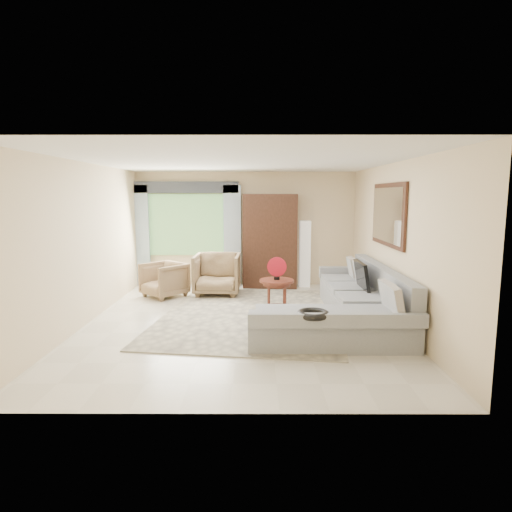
{
  "coord_description": "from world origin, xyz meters",
  "views": [
    {
      "loc": [
        0.27,
        -6.84,
        2.08
      ],
      "look_at": [
        0.25,
        0.35,
        1.05
      ],
      "focal_mm": 30.0,
      "sensor_mm": 36.0,
      "label": 1
    }
  ],
  "objects_px": {
    "potted_plant": "(156,276)",
    "floor_lamp": "(305,254)",
    "armchair_left": "(164,280)",
    "armchair_right": "(217,274)",
    "tv_screen": "(362,276)",
    "armoire": "(270,241)",
    "sectional_sofa": "(351,308)",
    "coffee_table": "(277,296)"
  },
  "relations": [
    {
      "from": "armchair_left",
      "to": "armchair_right",
      "type": "relative_size",
      "value": 0.82
    },
    {
      "from": "sectional_sofa",
      "to": "armchair_right",
      "type": "xyz_separation_m",
      "value": [
        -2.35,
        2.14,
        0.15
      ]
    },
    {
      "from": "tv_screen",
      "to": "coffee_table",
      "type": "xyz_separation_m",
      "value": [
        -1.44,
        0.22,
        -0.4
      ]
    },
    {
      "from": "potted_plant",
      "to": "coffee_table",
      "type": "bearing_deg",
      "value": -37.53
    },
    {
      "from": "sectional_sofa",
      "to": "coffee_table",
      "type": "height_order",
      "value": "sectional_sofa"
    },
    {
      "from": "armchair_left",
      "to": "armoire",
      "type": "xyz_separation_m",
      "value": [
        2.19,
        0.96,
        0.7
      ]
    },
    {
      "from": "tv_screen",
      "to": "sectional_sofa",
      "type": "bearing_deg",
      "value": -119.1
    },
    {
      "from": "tv_screen",
      "to": "armoire",
      "type": "distance_m",
      "value": 2.86
    },
    {
      "from": "armchair_left",
      "to": "potted_plant",
      "type": "xyz_separation_m",
      "value": [
        -0.35,
        0.77,
        -0.07
      ]
    },
    {
      "from": "sectional_sofa",
      "to": "coffee_table",
      "type": "distance_m",
      "value": 1.36
    },
    {
      "from": "armchair_right",
      "to": "floor_lamp",
      "type": "xyz_separation_m",
      "value": [
        1.92,
        0.82,
        0.32
      ]
    },
    {
      "from": "sectional_sofa",
      "to": "armchair_right",
      "type": "distance_m",
      "value": 3.18
    },
    {
      "from": "sectional_sofa",
      "to": "armoire",
      "type": "distance_m",
      "value": 3.24
    },
    {
      "from": "potted_plant",
      "to": "floor_lamp",
      "type": "xyz_separation_m",
      "value": [
        3.34,
        0.25,
        0.47
      ]
    },
    {
      "from": "sectional_sofa",
      "to": "tv_screen",
      "type": "distance_m",
      "value": 0.7
    },
    {
      "from": "armchair_left",
      "to": "floor_lamp",
      "type": "distance_m",
      "value": 3.19
    },
    {
      "from": "coffee_table",
      "to": "sectional_sofa",
      "type": "bearing_deg",
      "value": -31.02
    },
    {
      "from": "coffee_table",
      "to": "potted_plant",
      "type": "relative_size",
      "value": 1.06
    },
    {
      "from": "potted_plant",
      "to": "armoire",
      "type": "xyz_separation_m",
      "value": [
        2.54,
        0.19,
        0.77
      ]
    },
    {
      "from": "tv_screen",
      "to": "armchair_left",
      "type": "xyz_separation_m",
      "value": [
        -3.69,
        1.46,
        -0.37
      ]
    },
    {
      "from": "tv_screen",
      "to": "potted_plant",
      "type": "relative_size",
      "value": 1.3
    },
    {
      "from": "sectional_sofa",
      "to": "armchair_left",
      "type": "bearing_deg",
      "value": 150.5
    },
    {
      "from": "coffee_table",
      "to": "armchair_right",
      "type": "relative_size",
      "value": 0.63
    },
    {
      "from": "sectional_sofa",
      "to": "potted_plant",
      "type": "xyz_separation_m",
      "value": [
        -3.77,
        2.7,
        0.0
      ]
    },
    {
      "from": "tv_screen",
      "to": "floor_lamp",
      "type": "xyz_separation_m",
      "value": [
        -0.7,
        2.48,
        0.03
      ]
    },
    {
      "from": "tv_screen",
      "to": "coffee_table",
      "type": "relative_size",
      "value": 1.22
    },
    {
      "from": "floor_lamp",
      "to": "armchair_left",
      "type": "bearing_deg",
      "value": -161.21
    },
    {
      "from": "armchair_right",
      "to": "armoire",
      "type": "bearing_deg",
      "value": 35.62
    },
    {
      "from": "tv_screen",
      "to": "armchair_left",
      "type": "relative_size",
      "value": 0.95
    },
    {
      "from": "armchair_left",
      "to": "tv_screen",
      "type": "bearing_deg",
      "value": 20.94
    },
    {
      "from": "armchair_right",
      "to": "armoire",
      "type": "distance_m",
      "value": 1.48
    },
    {
      "from": "potted_plant",
      "to": "floor_lamp",
      "type": "bearing_deg",
      "value": 4.32
    },
    {
      "from": "tv_screen",
      "to": "armchair_right",
      "type": "height_order",
      "value": "tv_screen"
    },
    {
      "from": "armchair_right",
      "to": "potted_plant",
      "type": "bearing_deg",
      "value": 159.85
    },
    {
      "from": "tv_screen",
      "to": "armoire",
      "type": "xyz_separation_m",
      "value": [
        -1.5,
        2.42,
        0.33
      ]
    },
    {
      "from": "floor_lamp",
      "to": "sectional_sofa",
      "type": "bearing_deg",
      "value": -81.67
    },
    {
      "from": "armchair_left",
      "to": "armoire",
      "type": "bearing_deg",
      "value": 66.1
    },
    {
      "from": "sectional_sofa",
      "to": "floor_lamp",
      "type": "height_order",
      "value": "floor_lamp"
    },
    {
      "from": "armchair_left",
      "to": "potted_plant",
      "type": "relative_size",
      "value": 1.37
    },
    {
      "from": "armchair_left",
      "to": "armoire",
      "type": "relative_size",
      "value": 0.37
    },
    {
      "from": "potted_plant",
      "to": "floor_lamp",
      "type": "relative_size",
      "value": 0.38
    },
    {
      "from": "sectional_sofa",
      "to": "armoire",
      "type": "relative_size",
      "value": 1.65
    }
  ]
}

